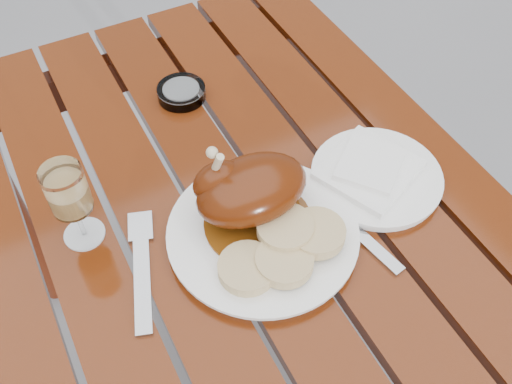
% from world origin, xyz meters
% --- Properties ---
extents(table, '(0.80, 1.20, 0.75)m').
position_xyz_m(table, '(0.00, 0.00, 0.38)').
color(table, '#60240B').
rests_on(table, ground).
extents(dinner_plate, '(0.35, 0.35, 0.02)m').
position_xyz_m(dinner_plate, '(0.01, -0.02, 0.76)').
color(dinner_plate, white).
rests_on(dinner_plate, table).
extents(roast_duck, '(0.17, 0.16, 0.12)m').
position_xyz_m(roast_duck, '(0.01, 0.03, 0.81)').
color(roast_duck, '#62310B').
rests_on(roast_duck, dinner_plate).
extents(bread_dumplings, '(0.19, 0.12, 0.03)m').
position_xyz_m(bread_dumplings, '(0.02, -0.07, 0.78)').
color(bread_dumplings, tan).
rests_on(bread_dumplings, dinner_plate).
extents(wine_glass, '(0.08, 0.08, 0.14)m').
position_xyz_m(wine_glass, '(-0.22, 0.11, 0.82)').
color(wine_glass, tan).
rests_on(wine_glass, table).
extents(side_plate, '(0.22, 0.22, 0.02)m').
position_xyz_m(side_plate, '(0.23, -0.00, 0.76)').
color(side_plate, white).
rests_on(side_plate, table).
extents(napkin, '(0.18, 0.17, 0.01)m').
position_xyz_m(napkin, '(0.22, 0.01, 0.77)').
color(napkin, white).
rests_on(napkin, side_plate).
extents(ashtray, '(0.11, 0.11, 0.02)m').
position_xyz_m(ashtray, '(0.03, 0.33, 0.76)').
color(ashtray, '#B2B7BC').
rests_on(ashtray, table).
extents(fork, '(0.08, 0.18, 0.01)m').
position_xyz_m(fork, '(-0.17, 0.00, 0.75)').
color(fork, gray).
rests_on(fork, table).
extents(knife, '(0.06, 0.20, 0.01)m').
position_xyz_m(knife, '(0.14, -0.06, 0.75)').
color(knife, gray).
rests_on(knife, table).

